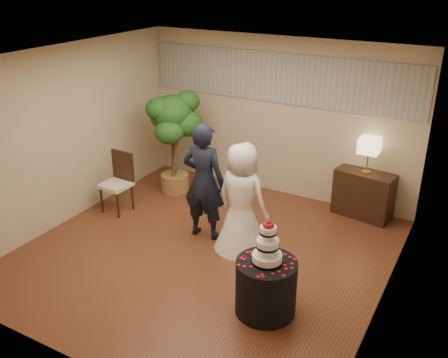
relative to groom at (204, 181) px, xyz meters
The scene contains 15 objects.
floor 1.05m from the groom, 58.80° to the right, with size 5.00×5.00×0.00m, color brown.
ceiling 1.96m from the groom, 58.80° to the right, with size 5.00×5.00×0.00m, color white.
wall_back 2.12m from the groom, 82.40° to the left, with size 5.00×0.06×2.80m, color #C2B090.
wall_front 3.00m from the groom, 84.71° to the right, with size 5.00×0.06×2.80m, color #C2B090.
wall_left 2.32m from the groom, 168.54° to the right, with size 0.06×5.00×2.80m, color #C2B090.
wall_right 2.85m from the groom, ahead, with size 0.06×5.00×2.80m, color #C2B090.
mural_border 2.37m from the groom, 82.33° to the left, with size 4.90×0.02×0.85m, color #9A9B94.
groom is the anchor object (origin of this frame).
bride 0.66m from the groom, ahead, with size 0.80×0.80×1.63m, color white.
cake_table 2.09m from the groom, 37.23° to the right, with size 0.73×0.73×0.70m, color black.
wedding_cake 2.01m from the groom, 37.23° to the right, with size 0.36×0.36×0.56m, color white, non-canonical shape.
console 2.73m from the groom, 43.34° to the left, with size 0.94×0.42×0.78m, color black.
table_lamp 2.69m from the groom, 43.34° to the left, with size 0.32×0.32×0.58m, color beige, non-canonical shape.
ficus_tree 1.75m from the groom, 139.55° to the left, with size 0.91×0.91×1.90m, color #20531A, non-canonical shape.
side_chair 1.77m from the groom, behind, with size 0.47×0.49×1.02m, color black, non-canonical shape.
Camera 1 is at (3.30, -5.31, 3.91)m, focal length 40.00 mm.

